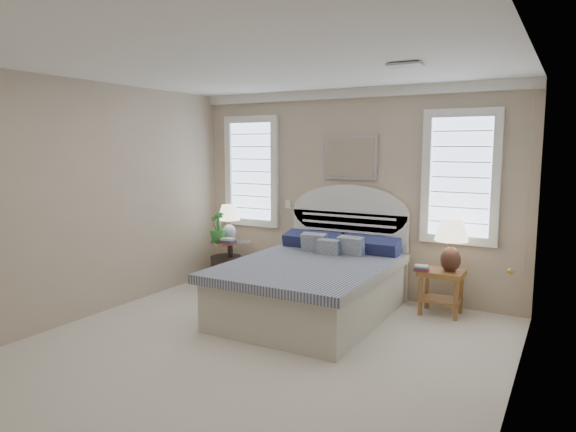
{
  "coord_description": "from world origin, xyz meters",
  "views": [
    {
      "loc": [
        2.6,
        -3.81,
        1.95
      ],
      "look_at": [
        -0.11,
        1.0,
        1.21
      ],
      "focal_mm": 32.0,
      "sensor_mm": 36.0,
      "label": 1
    }
  ],
  "objects_px": {
    "side_table_left": "(230,257)",
    "floor_pot": "(226,270)",
    "nightstand_right": "(441,282)",
    "lamp_right": "(451,239)",
    "lamp_left": "(229,219)",
    "bed": "(315,282)"
  },
  "relations": [
    {
      "from": "side_table_left",
      "to": "nightstand_right",
      "type": "bearing_deg",
      "value": 1.94
    },
    {
      "from": "floor_pot",
      "to": "lamp_right",
      "type": "xyz_separation_m",
      "value": [
        3.12,
        0.11,
        0.71
      ]
    },
    {
      "from": "lamp_right",
      "to": "side_table_left",
      "type": "bearing_deg",
      "value": -178.04
    },
    {
      "from": "side_table_left",
      "to": "lamp_right",
      "type": "height_order",
      "value": "lamp_right"
    },
    {
      "from": "nightstand_right",
      "to": "lamp_right",
      "type": "relative_size",
      "value": 0.85
    },
    {
      "from": "side_table_left",
      "to": "lamp_left",
      "type": "xyz_separation_m",
      "value": [
        0.0,
        -0.02,
        0.56
      ]
    },
    {
      "from": "floor_pot",
      "to": "lamp_right",
      "type": "bearing_deg",
      "value": 2.02
    },
    {
      "from": "bed",
      "to": "side_table_left",
      "type": "bearing_deg",
      "value": 160.26
    },
    {
      "from": "floor_pot",
      "to": "lamp_left",
      "type": "height_order",
      "value": "lamp_left"
    },
    {
      "from": "floor_pot",
      "to": "side_table_left",
      "type": "bearing_deg",
      "value": 4.28
    },
    {
      "from": "side_table_left",
      "to": "floor_pot",
      "type": "relative_size",
      "value": 1.44
    },
    {
      "from": "lamp_right",
      "to": "nightstand_right",
      "type": "bearing_deg",
      "value": -177.51
    },
    {
      "from": "side_table_left",
      "to": "lamp_right",
      "type": "bearing_deg",
      "value": 1.96
    },
    {
      "from": "side_table_left",
      "to": "nightstand_right",
      "type": "relative_size",
      "value": 1.19
    },
    {
      "from": "side_table_left",
      "to": "lamp_left",
      "type": "height_order",
      "value": "lamp_left"
    },
    {
      "from": "nightstand_right",
      "to": "lamp_left",
      "type": "distance_m",
      "value": 3.0
    },
    {
      "from": "lamp_right",
      "to": "floor_pot",
      "type": "bearing_deg",
      "value": -177.98
    },
    {
      "from": "bed",
      "to": "floor_pot",
      "type": "distance_m",
      "value": 1.83
    },
    {
      "from": "bed",
      "to": "lamp_right",
      "type": "height_order",
      "value": "bed"
    },
    {
      "from": "bed",
      "to": "lamp_left",
      "type": "height_order",
      "value": "bed"
    },
    {
      "from": "nightstand_right",
      "to": "floor_pot",
      "type": "bearing_deg",
      "value": -178.0
    },
    {
      "from": "side_table_left",
      "to": "lamp_left",
      "type": "distance_m",
      "value": 0.56
    }
  ]
}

